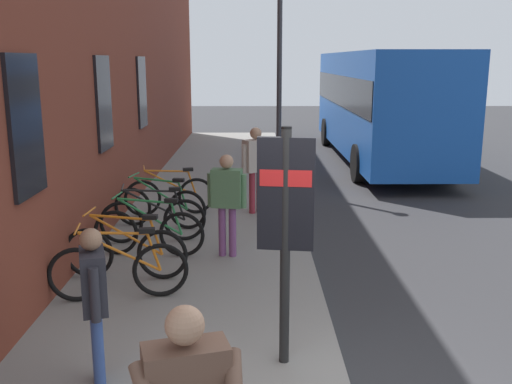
{
  "coord_description": "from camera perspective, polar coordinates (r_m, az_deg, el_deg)",
  "views": [
    {
      "loc": [
        -4.55,
        0.93,
        3.13
      ],
      "look_at": [
        3.41,
        0.88,
        1.32
      ],
      "focal_mm": 40.9,
      "sensor_mm": 36.0,
      "label": 1
    }
  ],
  "objects": [
    {
      "name": "bicycle_mid_rack",
      "position": [
        9.25,
        -10.41,
        -3.84
      ],
      "size": [
        0.48,
        1.77,
        0.97
      ],
      "color": "black",
      "rests_on": "sidewalk_pavement"
    },
    {
      "name": "street_lamp",
      "position": [
        14.08,
        2.3,
        12.54
      ],
      "size": [
        0.28,
        0.28,
        4.94
      ],
      "color": "#333338",
      "rests_on": "sidewalk_pavement"
    },
    {
      "name": "bicycle_by_door",
      "position": [
        7.68,
        -13.21,
        -7.45
      ],
      "size": [
        0.48,
        1.76,
        0.97
      ],
      "color": "black",
      "rests_on": "sidewalk_pavement"
    },
    {
      "name": "ground",
      "position": [
        11.17,
        9.66,
        -3.63
      ],
      "size": [
        60.0,
        60.0,
        0.0
      ],
      "primitive_type": "plane",
      "color": "#2D2D30"
    },
    {
      "name": "pedestrian_near_bus",
      "position": [
        11.53,
        -0.03,
        3.03
      ],
      "size": [
        0.48,
        0.55,
        1.72
      ],
      "color": "maroon",
      "rests_on": "sidewalk_pavement"
    },
    {
      "name": "bicycle_under_window",
      "position": [
        11.62,
        -8.4,
        -0.34
      ],
      "size": [
        0.54,
        1.75,
        0.97
      ],
      "color": "black",
      "rests_on": "sidewalk_pavement"
    },
    {
      "name": "pedestrian_crossing_street",
      "position": [
        5.61,
        -15.55,
        -9.32
      ],
      "size": [
        0.57,
        0.34,
        1.53
      ],
      "color": "#334C8C",
      "rests_on": "sidewalk_pavement"
    },
    {
      "name": "sidewalk_pavement",
      "position": [
        12.94,
        -3.94,
        -0.92
      ],
      "size": [
        24.0,
        3.5,
        0.12
      ],
      "primitive_type": "cube",
      "color": "gray",
      "rests_on": "ground"
    },
    {
      "name": "bicycle_end_of_row",
      "position": [
        9.94,
        -9.97,
        -2.65
      ],
      "size": [
        0.48,
        1.76,
        0.97
      ],
      "color": "black",
      "rests_on": "sidewalk_pavement"
    },
    {
      "name": "pedestrian_by_facade",
      "position": [
        8.95,
        -2.86,
        -0.28
      ],
      "size": [
        0.31,
        0.61,
        1.61
      ],
      "color": "#723F72",
      "rests_on": "sidewalk_pavement"
    },
    {
      "name": "transit_info_sign",
      "position": [
        5.61,
        2.92,
        -1.74
      ],
      "size": [
        0.15,
        0.56,
        2.4
      ],
      "color": "black",
      "rests_on": "sidewalk_pavement"
    },
    {
      "name": "bicycle_far_end",
      "position": [
        10.77,
        -9.36,
        -1.42
      ],
      "size": [
        0.54,
        1.74,
        0.97
      ],
      "color": "black",
      "rests_on": "sidewalk_pavement"
    },
    {
      "name": "city_bus",
      "position": [
        18.71,
        11.96,
        8.84
      ],
      "size": [
        10.5,
        2.66,
        3.35
      ],
      "color": "#1951B2",
      "rests_on": "ground"
    },
    {
      "name": "bicycle_nearest_sign",
      "position": [
        8.37,
        -12.62,
        -5.72
      ],
      "size": [
        0.48,
        1.77,
        0.97
      ],
      "color": "black",
      "rests_on": "sidewalk_pavement"
    }
  ]
}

